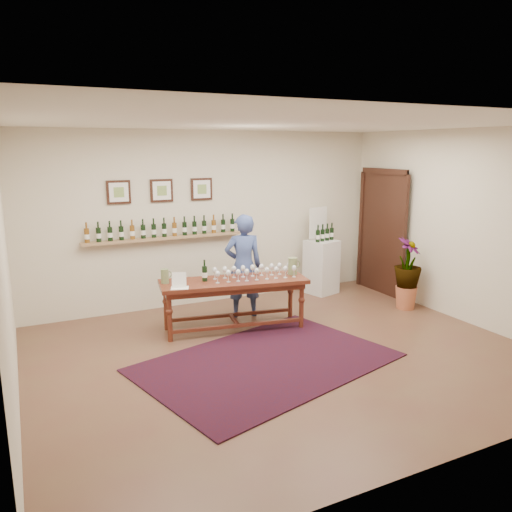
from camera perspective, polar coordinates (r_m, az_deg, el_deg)
name	(u,v)px	position (r m, az deg, el deg)	size (l,w,h in m)	color
ground	(284,354)	(6.35, 3.22, -11.14)	(6.00, 6.00, 0.00)	brown
room_shell	(340,232)	(8.65, 9.56, 2.75)	(6.00, 6.00, 6.00)	beige
rug	(267,362)	(6.11, 1.28, -12.03)	(2.93, 1.95, 0.02)	#410B0E
tasting_table	(234,287)	(6.99, -2.55, -3.58)	(2.12, 0.99, 0.72)	#4E1713
table_glasses	(255,272)	(7.02, -0.14, -1.83)	(1.28, 0.30, 0.18)	silver
table_bottles	(204,270)	(6.92, -5.97, -1.61)	(0.28, 0.16, 0.30)	black
pitcher_left	(165,276)	(6.86, -10.38, -2.28)	(0.13, 0.13, 0.20)	#6A784B
pitcher_right	(293,266)	(7.24, 4.20, -1.16)	(0.16, 0.16, 0.25)	#6A784B
menu_card	(179,280)	(6.61, -8.79, -2.74)	(0.23, 0.17, 0.21)	white
display_pedestal	(321,267)	(8.87, 7.47, -1.23)	(0.47, 0.47, 0.94)	silver
pedestal_bottles	(325,232)	(8.71, 7.88, 2.75)	(0.32, 0.08, 0.32)	black
info_sign	(318,222)	(8.85, 7.11, 3.82)	(0.43, 0.02, 0.59)	white
potted_plant	(407,274)	(8.25, 16.91, -1.93)	(0.73, 0.73, 0.99)	#B15D3B
person	(243,266)	(7.51, -1.46, -1.13)	(0.57, 0.38, 1.57)	#374982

